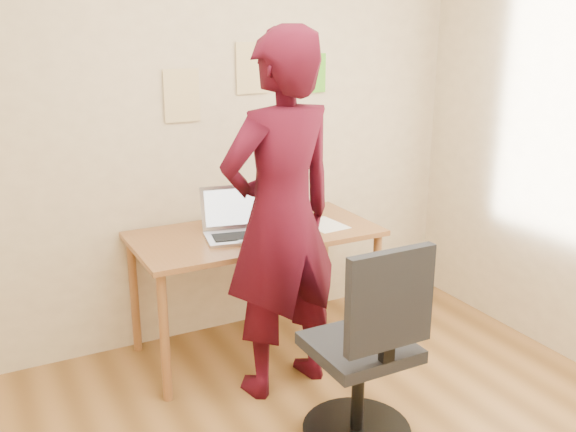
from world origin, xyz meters
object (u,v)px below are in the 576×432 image
desk (255,246)px  person (281,218)px  laptop (236,226)px  phone (297,237)px  office_chair (367,360)px

desk → person: bearing=-96.6°
person → laptop: bearing=-89.7°
laptop → person: size_ratio=0.22×
phone → laptop: bearing=135.8°
desk → laptop: laptop is taller
laptop → office_chair: size_ratio=0.42×
person → desk: bearing=-106.1°
phone → person: 0.37m
desk → phone: bearing=-52.6°
desk → office_chair: 1.09m
laptop → person: person is taller
desk → phone: size_ratio=10.25×
laptop → phone: 0.35m
office_chair → phone: bearing=83.6°
phone → person: size_ratio=0.07×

